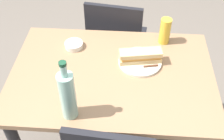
# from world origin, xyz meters

# --- Properties ---
(dining_table) EXTENTS (1.09, 0.75, 0.76)m
(dining_table) POSITION_xyz_m (0.00, 0.00, 0.63)
(dining_table) COLOR #997251
(dining_table) RESTS_ON ground
(chair_near) EXTENTS (0.45, 0.45, 0.88)m
(chair_near) POSITION_xyz_m (0.01, -0.57, 0.51)
(chair_near) COLOR black
(chair_near) RESTS_ON ground
(plate_near) EXTENTS (0.24, 0.24, 0.01)m
(plate_near) POSITION_xyz_m (-0.15, -0.09, 0.77)
(plate_near) COLOR silver
(plate_near) RESTS_ON dining_table
(baguette_sandwich_near) EXTENTS (0.24, 0.11, 0.07)m
(baguette_sandwich_near) POSITION_xyz_m (-0.15, -0.09, 0.81)
(baguette_sandwich_near) COLOR #DBB77A
(baguette_sandwich_near) RESTS_ON plate_near
(knife_near) EXTENTS (0.18, 0.05, 0.01)m
(knife_near) POSITION_xyz_m (-0.17, -0.04, 0.78)
(knife_near) COLOR silver
(knife_near) RESTS_ON plate_near
(water_bottle) EXTENTS (0.07, 0.07, 0.33)m
(water_bottle) POSITION_xyz_m (0.17, 0.29, 0.89)
(water_bottle) COLOR #99C6B7
(water_bottle) RESTS_ON dining_table
(beer_glass) EXTENTS (0.06, 0.06, 0.16)m
(beer_glass) POSITION_xyz_m (-0.29, -0.29, 0.84)
(beer_glass) COLOR gold
(beer_glass) RESTS_ON dining_table
(olive_bowl) EXTENTS (0.11, 0.11, 0.03)m
(olive_bowl) POSITION_xyz_m (0.24, -0.20, 0.77)
(olive_bowl) COLOR silver
(olive_bowl) RESTS_ON dining_table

